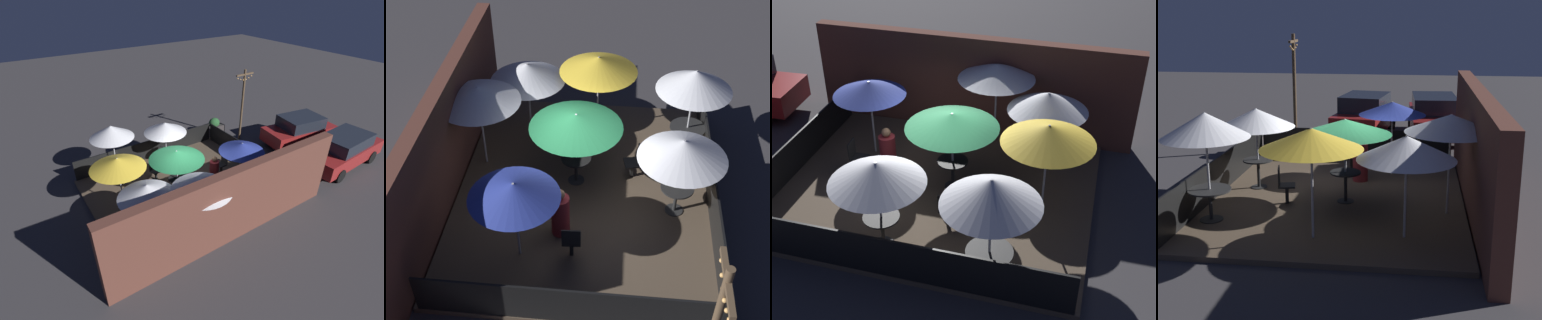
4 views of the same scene
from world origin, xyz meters
The scene contains 18 objects.
ground_plane centered at (0.00, 0.00, 0.00)m, with size 60.00×60.00×0.00m, color #383538.
patio_deck centered at (0.00, 0.00, 0.06)m, with size 7.53×6.15×0.12m.
building_wall centered at (0.00, 3.30, 1.42)m, with size 9.13×0.36×2.85m.
fence_front centered at (0.00, -3.03, 0.59)m, with size 7.33×0.05×0.95m.
fence_side_left centered at (-3.72, 0.00, 0.59)m, with size 0.05×5.95×0.95m.
patio_umbrella_0 centered at (0.34, 0.23, 1.97)m, with size 2.21×2.21×2.04m.
patio_umbrella_1 centered at (-0.49, -2.19, 1.98)m, with size 1.99×1.99×2.10m.
patio_umbrella_2 centered at (1.91, -2.56, 2.26)m, with size 1.91×1.91×2.41m.
patio_umbrella_3 centered at (2.34, 1.71, 2.00)m, with size 1.99×1.99×2.12m.
patio_umbrella_4 centered at (-2.15, 1.21, 2.01)m, with size 1.87×1.87×2.08m.
patio_umbrella_5 centered at (2.60, -0.13, 2.18)m, with size 2.06×2.06×2.28m.
patio_umbrella_6 centered at (0.84, 2.64, 2.21)m, with size 2.06×2.06×2.30m.
dining_table_0 centered at (0.34, 0.23, 0.71)m, with size 0.75×0.75×0.75m.
dining_table_1 centered at (-0.49, -2.19, 0.71)m, with size 0.77×0.77×0.76m.
dining_table_2 centered at (1.91, -2.56, 0.69)m, with size 0.94×0.94×0.71m.
patio_chair_0 centered at (0.65, -1.22, 0.61)m, with size 0.47×0.47×0.90m.
patio_chair_1 centered at (-2.13, 0.08, 0.65)m, with size 0.42×0.42×0.96m.
patron_0 centered at (-1.42, 0.40, 0.68)m, with size 0.55×0.55×1.27m.
Camera 2 is at (-9.61, -0.80, 9.21)m, focal length 50.00 mm.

